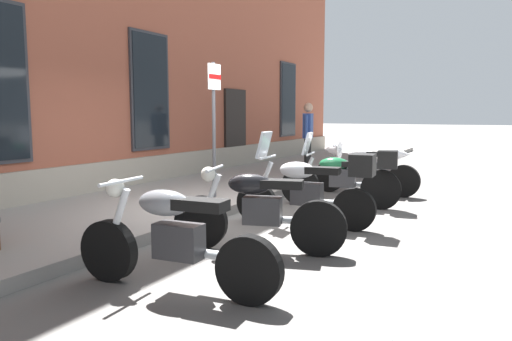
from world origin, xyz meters
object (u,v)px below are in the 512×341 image
(motorcycle_grey_naked, at_px, (172,239))
(motorcycle_white_sport, at_px, (361,166))
(pedestrian_blue_top, at_px, (308,133))
(motorcycle_green_touring, at_px, (346,176))
(motorcycle_black_naked, at_px, (257,211))
(parking_sign, at_px, (214,111))
(motorcycle_silver_touring, at_px, (312,188))

(motorcycle_grey_naked, distance_m, motorcycle_white_sport, 6.17)
(pedestrian_blue_top, bearing_deg, motorcycle_grey_naked, -166.53)
(motorcycle_green_touring, xyz_separation_m, pedestrian_blue_top, (3.31, 2.05, 0.59))
(motorcycle_grey_naked, distance_m, motorcycle_black_naked, 1.49)
(motorcycle_green_touring, height_order, parking_sign, parking_sign)
(motorcycle_green_touring, bearing_deg, motorcycle_black_naked, 178.92)
(motorcycle_green_touring, relative_size, motorcycle_white_sport, 0.96)
(motorcycle_black_naked, height_order, pedestrian_blue_top, pedestrian_blue_top)
(motorcycle_white_sport, bearing_deg, parking_sign, 141.62)
(motorcycle_green_touring, bearing_deg, motorcycle_grey_naked, 178.27)
(motorcycle_grey_naked, xyz_separation_m, parking_sign, (3.73, 1.95, 1.18))
(motorcycle_grey_naked, height_order, motorcycle_black_naked, motorcycle_grey_naked)
(motorcycle_black_naked, xyz_separation_m, motorcycle_white_sport, (4.68, 0.10, 0.08))
(motorcycle_black_naked, bearing_deg, motorcycle_silver_touring, -3.45)
(motorcycle_grey_naked, xyz_separation_m, pedestrian_blue_top, (7.97, 1.91, 0.64))
(motorcycle_silver_touring, bearing_deg, pedestrian_blue_top, 22.67)
(motorcycle_green_touring, bearing_deg, motorcycle_white_sport, 6.14)
(motorcycle_silver_touring, xyz_separation_m, motorcycle_white_sport, (3.18, 0.19, 0.01))
(motorcycle_black_naked, distance_m, motorcycle_green_touring, 3.18)
(motorcycle_silver_touring, xyz_separation_m, motorcycle_green_touring, (1.68, 0.03, -0.03))
(motorcycle_black_naked, relative_size, motorcycle_white_sport, 0.94)
(motorcycle_grey_naked, distance_m, motorcycle_green_touring, 4.67)
(pedestrian_blue_top, bearing_deg, motorcycle_silver_touring, -157.33)
(parking_sign, bearing_deg, pedestrian_blue_top, -0.58)
(motorcycle_black_naked, relative_size, parking_sign, 0.85)
(motorcycle_black_naked, height_order, parking_sign, parking_sign)
(motorcycle_silver_touring, relative_size, motorcycle_green_touring, 1.00)
(pedestrian_blue_top, distance_m, parking_sign, 4.27)
(motorcycle_grey_naked, relative_size, motorcycle_white_sport, 0.98)
(motorcycle_black_naked, bearing_deg, motorcycle_grey_naked, 176.89)
(motorcycle_silver_touring, bearing_deg, parking_sign, 70.72)
(motorcycle_white_sport, bearing_deg, motorcycle_grey_naked, -179.80)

